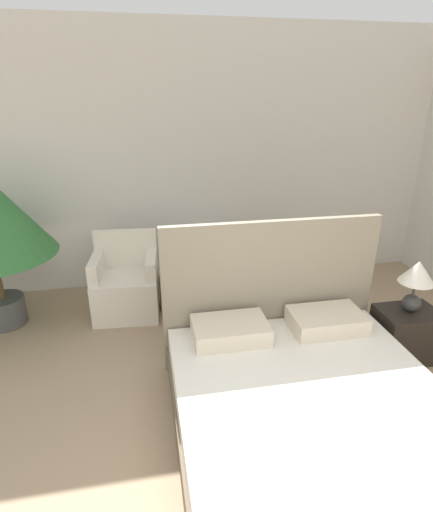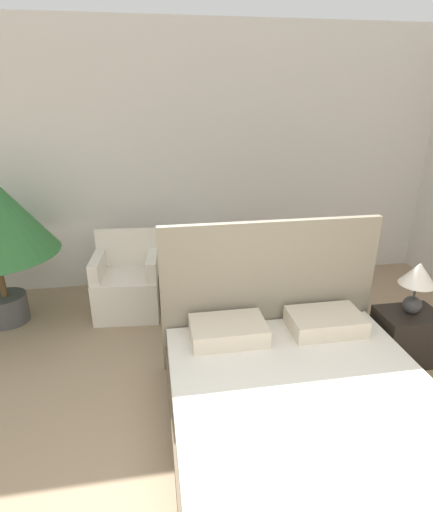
{
  "view_description": "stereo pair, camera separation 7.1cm",
  "coord_description": "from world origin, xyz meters",
  "px_view_note": "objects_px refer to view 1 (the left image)",
  "views": [
    {
      "loc": [
        -0.66,
        -0.61,
        2.18
      ],
      "look_at": [
        -0.03,
        2.72,
        0.79
      ],
      "focal_mm": 28.0,
      "sensor_mm": 36.0,
      "label": 1
    },
    {
      "loc": [
        -0.59,
        -0.63,
        2.18
      ],
      "look_at": [
        -0.03,
        2.72,
        0.79
      ],
      "focal_mm": 28.0,
      "sensor_mm": 36.0,
      "label": 2
    }
  ],
  "objects_px": {
    "bed": "(308,404)",
    "armchair_near_window_left": "(126,288)",
    "armchair_near_window_right": "(221,280)",
    "nightstand": "(405,334)",
    "side_table": "(175,291)",
    "table_lamp": "(417,278)"
  },
  "relations": [
    {
      "from": "armchair_near_window_right",
      "to": "armchair_near_window_left",
      "type": "bearing_deg",
      "value": 179.37
    },
    {
      "from": "bed",
      "to": "table_lamp",
      "type": "distance_m",
      "value": 1.45
    },
    {
      "from": "armchair_near_window_left",
      "to": "bed",
      "type": "bearing_deg",
      "value": -52.88
    },
    {
      "from": "table_lamp",
      "to": "armchair_near_window_right",
      "type": "bearing_deg",
      "value": 138.52
    },
    {
      "from": "side_table",
      "to": "nightstand",
      "type": "bearing_deg",
      "value": -33.06
    },
    {
      "from": "bed",
      "to": "armchair_near_window_left",
      "type": "bearing_deg",
      "value": 122.8
    },
    {
      "from": "side_table",
      "to": "bed",
      "type": "bearing_deg",
      "value": -69.24
    },
    {
      "from": "armchair_near_window_left",
      "to": "table_lamp",
      "type": "height_order",
      "value": "table_lamp"
    },
    {
      "from": "side_table",
      "to": "table_lamp",
      "type": "bearing_deg",
      "value": -32.91
    },
    {
      "from": "armchair_near_window_right",
      "to": "side_table",
      "type": "relative_size",
      "value": 1.99
    },
    {
      "from": "armchair_near_window_left",
      "to": "side_table",
      "type": "bearing_deg",
      "value": 4.07
    },
    {
      "from": "bed",
      "to": "side_table",
      "type": "height_order",
      "value": "bed"
    },
    {
      "from": "armchair_near_window_right",
      "to": "side_table",
      "type": "xyz_separation_m",
      "value": [
        -0.51,
        -0.0,
        -0.08
      ]
    },
    {
      "from": "bed",
      "to": "armchair_near_window_right",
      "type": "bearing_deg",
      "value": 96.4
    },
    {
      "from": "bed",
      "to": "armchair_near_window_left",
      "type": "distance_m",
      "value": 2.26
    },
    {
      "from": "bed",
      "to": "armchair_near_window_left",
      "type": "relative_size",
      "value": 2.34
    },
    {
      "from": "bed",
      "to": "side_table",
      "type": "distance_m",
      "value": 2.03
    },
    {
      "from": "bed",
      "to": "armchair_near_window_right",
      "type": "height_order",
      "value": "bed"
    },
    {
      "from": "nightstand",
      "to": "armchair_near_window_left",
      "type": "bearing_deg",
      "value": 152.75
    },
    {
      "from": "bed",
      "to": "armchair_near_window_left",
      "type": "height_order",
      "value": "bed"
    },
    {
      "from": "nightstand",
      "to": "side_table",
      "type": "xyz_separation_m",
      "value": [
        -1.89,
        1.23,
        -0.02
      ]
    },
    {
      "from": "bed",
      "to": "armchair_near_window_right",
      "type": "relative_size",
      "value": 2.34
    }
  ]
}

